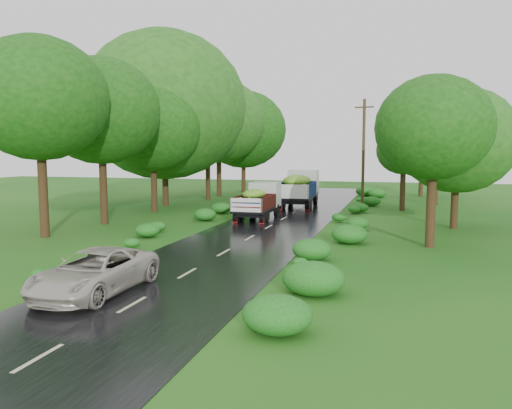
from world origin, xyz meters
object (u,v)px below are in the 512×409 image
at_px(truck_near, 259,199).
at_px(utility_pole, 363,152).
at_px(car, 95,272).
at_px(truck_far, 300,187).

height_order(truck_near, utility_pole, utility_pole).
bearing_deg(utility_pole, car, -94.11).
xyz_separation_m(truck_near, car, (-0.21, -18.57, -0.64)).
bearing_deg(truck_near, utility_pole, 55.34).
bearing_deg(car, truck_far, 87.78).
relative_size(truck_far, car, 1.44).
xyz_separation_m(car, utility_pole, (6.38, 27.86, 3.79)).
distance_m(truck_near, car, 18.58).
relative_size(truck_near, car, 1.15).
bearing_deg(truck_near, truck_far, 80.48).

